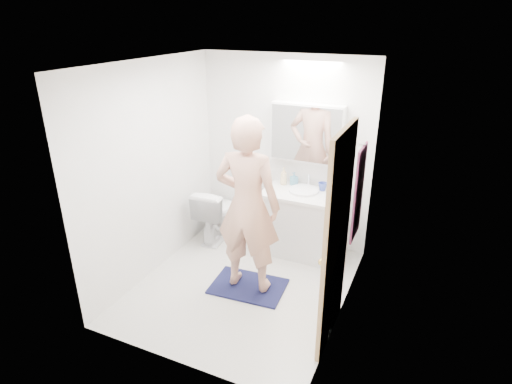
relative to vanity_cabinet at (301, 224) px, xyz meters
The scene contains 23 objects.
floor 1.10m from the vanity_cabinet, 109.85° to the right, with size 2.50×2.50×0.00m, color silver.
ceiling 2.26m from the vanity_cabinet, 109.85° to the right, with size 2.50×2.50×0.00m, color white.
wall_back 0.93m from the vanity_cabinet, 140.72° to the left, with size 2.50×2.50×0.00m, color white.
wall_front 2.38m from the vanity_cabinet, 98.94° to the right, with size 2.50×2.50×0.00m, color white.
wall_left 1.92m from the vanity_cabinet, 146.33° to the right, with size 2.50×2.50×0.00m, color white.
wall_right 1.47m from the vanity_cabinet, 52.09° to the right, with size 2.50×2.50×0.00m, color white.
vanity_cabinet is the anchor object (origin of this frame).
countertop 0.41m from the vanity_cabinet, 90.00° to the right, with size 0.95×0.58×0.04m, color white.
sink_basin 0.45m from the vanity_cabinet, 90.00° to the left, with size 0.36×0.36×0.03m, color white.
faucet 0.56m from the vanity_cabinet, 90.00° to the left, with size 0.02×0.02×0.16m, color white.
medicine_cabinet 1.13m from the vanity_cabinet, 102.98° to the left, with size 0.88×0.14×0.70m, color white.
mirror_panel 1.12m from the vanity_cabinet, 109.86° to the left, with size 0.84×0.01×0.66m, color silver.
toilet 1.15m from the vanity_cabinet, behind, with size 0.41×0.72×0.74m, color white.
bath_rug 1.08m from the vanity_cabinet, 105.97° to the right, with size 0.80×0.55×0.02m, color #191645.
person 1.18m from the vanity_cabinet, 105.97° to the right, with size 0.69×0.45×1.90m, color tan.
door 1.62m from the vanity_cabinet, 60.91° to the right, with size 0.04×0.80×2.00m, color tan.
door_knob 1.84m from the vanity_cabinet, 66.82° to the right, with size 0.06×0.06×0.06m, color gold.
towel 1.10m from the vanity_cabinet, 29.63° to the right, with size 0.02×0.42×1.00m, color #101F33.
towel_hook 1.48m from the vanity_cabinet, 30.08° to the right, with size 0.02×0.02×0.07m, color silver.
soap_bottle_a 0.64m from the vanity_cabinet, 153.92° to the left, with size 0.09×0.09×0.23m, color beige.
soap_bottle_b 0.57m from the vanity_cabinet, 134.76° to the left, with size 0.08×0.08×0.17m, color #5495B5.
toothbrush_cup 0.54m from the vanity_cabinet, 39.07° to the left, with size 0.11×0.11×0.10m, color #384CAA.
toilet_paper_roll 1.60m from the vanity_cabinet, 62.66° to the right, with size 0.11×0.11×0.10m, color white.
Camera 1 is at (1.75, -3.54, 2.80)m, focal length 29.58 mm.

